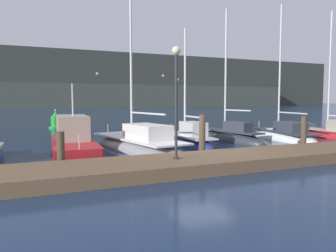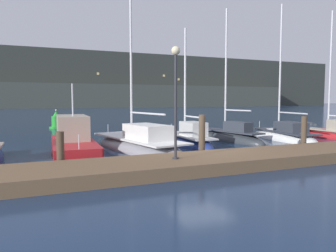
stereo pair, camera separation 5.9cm
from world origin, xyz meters
name	(u,v)px [view 1 (the left image)]	position (x,y,z in m)	size (l,w,h in m)	color
ground_plane	(201,159)	(0.00, 0.00, 0.00)	(400.00, 400.00, 0.00)	#192D4C
dock	(223,161)	(0.00, -1.69, 0.23)	(29.77, 2.80, 0.45)	brown
mooring_pile_1	(61,151)	(-5.92, -0.04, 0.73)	(0.28, 0.28, 1.46)	#4C3D2D
mooring_pile_2	(202,137)	(0.00, -0.04, 0.98)	(0.28, 0.28, 1.97)	#4C3D2D
mooring_pile_3	(304,134)	(5.92, -0.04, 0.89)	(0.28, 0.28, 1.78)	#4C3D2D
motorboat_berth_3	(74,146)	(-4.94, 4.05, 0.33)	(2.49, 7.08, 3.90)	red
sailboat_berth_4	(138,147)	(-1.67, 3.75, 0.15)	(3.90, 8.61, 13.29)	gray
sailboat_berth_5	(188,142)	(1.61, 4.41, 0.15)	(1.74, 5.66, 7.41)	navy
sailboat_berth_6	(230,139)	(4.78, 4.82, 0.14)	(2.29, 5.78, 9.00)	#2D3338
sailboat_berth_7	(283,138)	(8.53, 4.20, 0.12)	(2.97, 6.82, 9.60)	white
sailboat_berth_8	(333,136)	(12.09, 3.30, 0.16)	(1.58, 5.65, 9.22)	red
channel_buoy	(56,122)	(-4.57, 18.94, 0.63)	(1.26, 1.26, 1.75)	green
dock_lamppost	(176,84)	(-2.03, -1.70, 3.18)	(0.32, 0.32, 4.09)	#2D2D33
hillside_backdrop	(54,81)	(2.04, 105.44, 8.80)	(240.00, 23.00, 19.09)	#333833
rowboat_adrift	(306,124)	(20.29, 13.46, 0.00)	(1.11, 2.59, 0.56)	#2D3338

